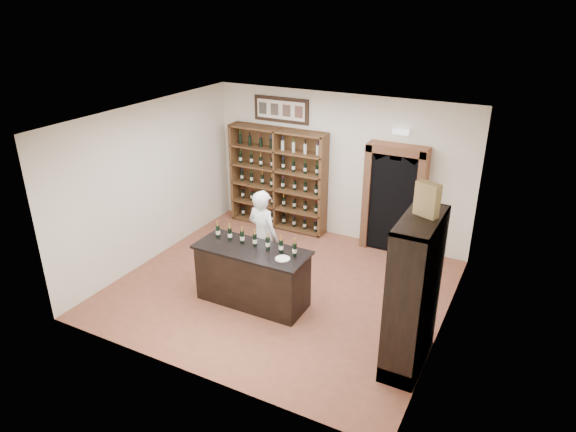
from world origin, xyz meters
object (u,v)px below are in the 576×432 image
at_px(side_cabinet, 413,317).
at_px(wine_crate, 427,200).
at_px(wine_shelf, 279,178).
at_px(tasting_counter, 253,276).
at_px(counter_bottle_0, 218,231).
at_px(shopkeeper, 263,236).

bearing_deg(side_cabinet, wine_crate, 100.15).
height_order(wine_shelf, wine_crate, wine_crate).
xyz_separation_m(tasting_counter, wine_crate, (2.71, -0.20, 1.92)).
relative_size(wine_shelf, counter_bottle_0, 7.33).
bearing_deg(counter_bottle_0, tasting_counter, -8.21).
bearing_deg(side_cabinet, wine_shelf, 139.79).
height_order(side_cabinet, wine_crate, wine_crate).
height_order(counter_bottle_0, wine_crate, wine_crate).
height_order(tasting_counter, counter_bottle_0, counter_bottle_0).
relative_size(tasting_counter, side_cabinet, 0.85).
relative_size(side_cabinet, shopkeeper, 1.29).
relative_size(wine_shelf, tasting_counter, 1.17).
relative_size(wine_shelf, side_cabinet, 1.00).
distance_m(counter_bottle_0, side_cabinet, 3.49).
height_order(wine_shelf, counter_bottle_0, wine_shelf).
distance_m(wine_shelf, tasting_counter, 3.19).
height_order(wine_shelf, shopkeeper, wine_shelf).
bearing_deg(side_cabinet, tasting_counter, 173.72).
bearing_deg(shopkeeper, side_cabinet, 172.23).
bearing_deg(tasting_counter, shopkeeper, 106.85).
height_order(tasting_counter, wine_crate, wine_crate).
bearing_deg(shopkeeper, wine_shelf, -56.55).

